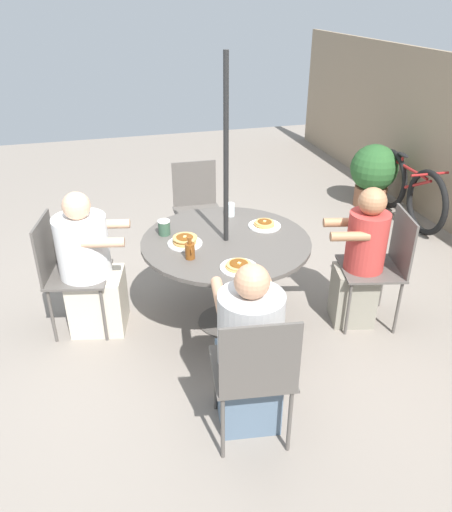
{
  "coord_description": "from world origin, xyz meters",
  "views": [
    {
      "loc": [
        3.21,
        -0.88,
        2.41
      ],
      "look_at": [
        0.0,
        0.0,
        0.61
      ],
      "focal_mm": 35.0,
      "sensor_mm": 36.0,
      "label": 1
    }
  ],
  "objects_px": {
    "patio_chair_east": "(383,261)",
    "patio_chair_west": "(65,267)",
    "patio_chair_north": "(255,370)",
    "potted_shrub": "(373,173)",
    "bicycle": "(407,189)",
    "patio_chair_south": "(197,204)",
    "diner_east": "(360,262)",
    "syrup_bottle": "(190,250)",
    "coffee_cup": "(164,228)",
    "patio_table": "(226,251)",
    "diner_west": "(90,270)",
    "pancake_plate_c": "(185,241)",
    "pancake_plate_b": "(264,224)",
    "pancake_plate_a": "(239,266)",
    "drinking_glass_a": "(231,210)",
    "diner_north": "(249,354)"
  },
  "relations": [
    {
      "from": "patio_table",
      "to": "diner_north",
      "type": "height_order",
      "value": "diner_north"
    },
    {
      "from": "patio_chair_east",
      "to": "pancake_plate_b",
      "type": "height_order",
      "value": "patio_chair_east"
    },
    {
      "from": "patio_chair_east",
      "to": "pancake_plate_a",
      "type": "distance_m",
      "value": 1.24
    },
    {
      "from": "pancake_plate_b",
      "to": "bicycle",
      "type": "xyz_separation_m",
      "value": [
        -1.29,
        2.2,
        -0.4
      ]
    },
    {
      "from": "patio_chair_south",
      "to": "bicycle",
      "type": "bearing_deg",
      "value": -172.95
    },
    {
      "from": "bicycle",
      "to": "patio_chair_south",
      "type": "bearing_deg",
      "value": -82.78
    },
    {
      "from": "patio_chair_north",
      "to": "pancake_plate_c",
      "type": "bearing_deg",
      "value": 104.52
    },
    {
      "from": "potted_shrub",
      "to": "pancake_plate_b",
      "type": "bearing_deg",
      "value": -48.93
    },
    {
      "from": "patio_table",
      "to": "bicycle",
      "type": "distance_m",
      "value": 2.95
    },
    {
      "from": "patio_chair_east",
      "to": "coffee_cup",
      "type": "bearing_deg",
      "value": 86.34
    },
    {
      "from": "patio_table",
      "to": "patio_chair_south",
      "type": "height_order",
      "value": "patio_chair_south"
    },
    {
      "from": "patio_table",
      "to": "patio_chair_east",
      "type": "bearing_deg",
      "value": 76.53
    },
    {
      "from": "coffee_cup",
      "to": "pancake_plate_a",
      "type": "bearing_deg",
      "value": 31.39
    },
    {
      "from": "patio_chair_east",
      "to": "pancake_plate_b",
      "type": "relative_size",
      "value": 3.68
    },
    {
      "from": "pancake_plate_b",
      "to": "drinking_glass_a",
      "type": "distance_m",
      "value": 0.34
    },
    {
      "from": "diner_north",
      "to": "patio_chair_south",
      "type": "xyz_separation_m",
      "value": [
        -2.24,
        0.18,
        0.04
      ]
    },
    {
      "from": "diner_east",
      "to": "drinking_glass_a",
      "type": "xyz_separation_m",
      "value": [
        -0.66,
        -0.86,
        0.27
      ]
    },
    {
      "from": "patio_chair_north",
      "to": "potted_shrub",
      "type": "height_order",
      "value": "patio_chair_north"
    },
    {
      "from": "pancake_plate_c",
      "to": "patio_table",
      "type": "bearing_deg",
      "value": 87.55
    },
    {
      "from": "patio_chair_east",
      "to": "patio_chair_west",
      "type": "distance_m",
      "value": 2.43
    },
    {
      "from": "patio_chair_west",
      "to": "pancake_plate_c",
      "type": "relative_size",
      "value": 3.68
    },
    {
      "from": "pancake_plate_a",
      "to": "drinking_glass_a",
      "type": "relative_size",
      "value": 2.36
    },
    {
      "from": "diner_west",
      "to": "pancake_plate_b",
      "type": "distance_m",
      "value": 1.39
    },
    {
      "from": "diner_east",
      "to": "potted_shrub",
      "type": "distance_m",
      "value": 2.57
    },
    {
      "from": "patio_table",
      "to": "patio_chair_north",
      "type": "relative_size",
      "value": 1.36
    },
    {
      "from": "drinking_glass_a",
      "to": "pancake_plate_c",
      "type": "bearing_deg",
      "value": -48.73
    },
    {
      "from": "patio_chair_south",
      "to": "pancake_plate_b",
      "type": "bearing_deg",
      "value": 108.34
    },
    {
      "from": "drinking_glass_a",
      "to": "diner_north",
      "type": "bearing_deg",
      "value": -11.6
    },
    {
      "from": "patio_chair_east",
      "to": "potted_shrub",
      "type": "height_order",
      "value": "patio_chair_east"
    },
    {
      "from": "pancake_plate_c",
      "to": "patio_chair_west",
      "type": "bearing_deg",
      "value": -106.03
    },
    {
      "from": "patio_table",
      "to": "pancake_plate_c",
      "type": "bearing_deg",
      "value": -92.45
    },
    {
      "from": "patio_chair_north",
      "to": "patio_chair_west",
      "type": "distance_m",
      "value": 1.79
    },
    {
      "from": "diner_east",
      "to": "pancake_plate_b",
      "type": "xyz_separation_m",
      "value": [
        -0.39,
        -0.66,
        0.23
      ]
    },
    {
      "from": "patio_chair_east",
      "to": "syrup_bottle",
      "type": "bearing_deg",
      "value": 100.81
    },
    {
      "from": "diner_east",
      "to": "coffee_cup",
      "type": "bearing_deg",
      "value": 85.91
    },
    {
      "from": "pancake_plate_a",
      "to": "potted_shrub",
      "type": "xyz_separation_m",
      "value": [
        -2.36,
        2.42,
        -0.34
      ]
    },
    {
      "from": "patio_chair_south",
      "to": "pancake_plate_c",
      "type": "xyz_separation_m",
      "value": [
        1.2,
        -0.35,
        0.23
      ]
    },
    {
      "from": "potted_shrub",
      "to": "diner_east",
      "type": "bearing_deg",
      "value": -32.51
    },
    {
      "from": "diner_west",
      "to": "coffee_cup",
      "type": "height_order",
      "value": "diner_west"
    },
    {
      "from": "patio_table",
      "to": "diner_east",
      "type": "relative_size",
      "value": 1.11
    },
    {
      "from": "diner_north",
      "to": "bicycle",
      "type": "relative_size",
      "value": 0.75
    },
    {
      "from": "pancake_plate_b",
      "to": "coffee_cup",
      "type": "bearing_deg",
      "value": -94.68
    },
    {
      "from": "pancake_plate_c",
      "to": "patio_chair_east",
      "type": "bearing_deg",
      "value": 78.75
    },
    {
      "from": "syrup_bottle",
      "to": "drinking_glass_a",
      "type": "bearing_deg",
      "value": 143.34
    },
    {
      "from": "patio_chair_east",
      "to": "bicycle",
      "type": "distance_m",
      "value": 2.21
    },
    {
      "from": "patio_chair_east",
      "to": "patio_chair_south",
      "type": "bearing_deg",
      "value": 50.75
    },
    {
      "from": "patio_table",
      "to": "diner_east",
      "type": "height_order",
      "value": "diner_east"
    },
    {
      "from": "patio_chair_east",
      "to": "diner_north",
      "type": "bearing_deg",
      "value": 132.7
    },
    {
      "from": "syrup_bottle",
      "to": "coffee_cup",
      "type": "xyz_separation_m",
      "value": [
        -0.43,
        -0.11,
        -0.0
      ]
    },
    {
      "from": "diner_west",
      "to": "pancake_plate_c",
      "type": "relative_size",
      "value": 4.5
    }
  ]
}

